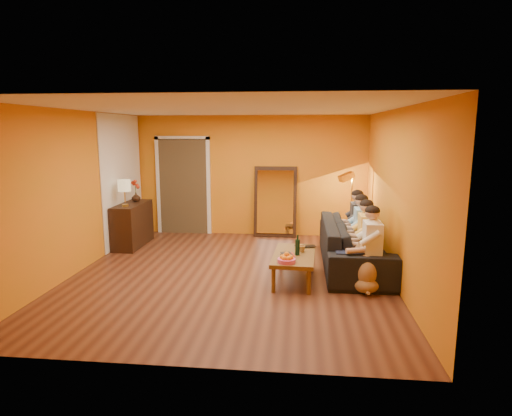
# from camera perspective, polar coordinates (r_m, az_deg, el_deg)

# --- Properties ---
(room_shell) EXTENTS (5.00, 5.50, 2.60)m
(room_shell) POSITION_cam_1_polar(r_m,az_deg,el_deg) (7.01, -2.96, 2.28)
(room_shell) COLOR brown
(room_shell) RESTS_ON ground
(white_accent) EXTENTS (0.02, 1.90, 2.58)m
(white_accent) POSITION_cam_1_polar(r_m,az_deg,el_deg) (9.03, -17.38, 3.61)
(white_accent) COLOR white
(white_accent) RESTS_ON wall_left
(doorway_recess) EXTENTS (1.06, 0.30, 2.10)m
(doorway_recess) POSITION_cam_1_polar(r_m,az_deg,el_deg) (9.74, -9.46, 2.92)
(doorway_recess) COLOR #3F2D19
(doorway_recess) RESTS_ON floor
(door_jamb_left) EXTENTS (0.08, 0.06, 2.20)m
(door_jamb_left) POSITION_cam_1_polar(r_m,az_deg,el_deg) (9.80, -12.87, 2.84)
(door_jamb_left) COLOR white
(door_jamb_left) RESTS_ON wall_back
(door_jamb_right) EXTENTS (0.08, 0.06, 2.20)m
(door_jamb_right) POSITION_cam_1_polar(r_m,az_deg,el_deg) (9.49, -6.33, 2.81)
(door_jamb_right) COLOR white
(door_jamb_right) RESTS_ON wall_back
(door_header) EXTENTS (1.22, 0.06, 0.08)m
(door_header) POSITION_cam_1_polar(r_m,az_deg,el_deg) (9.55, -9.85, 9.21)
(door_header) COLOR white
(door_header) RESTS_ON wall_back
(mirror_frame) EXTENTS (0.92, 0.27, 1.51)m
(mirror_frame) POSITION_cam_1_polar(r_m,az_deg,el_deg) (9.26, 2.59, 0.85)
(mirror_frame) COLOR #321C10
(mirror_frame) RESTS_ON floor
(mirror_glass) EXTENTS (0.78, 0.21, 1.35)m
(mirror_glass) POSITION_cam_1_polar(r_m,az_deg,el_deg) (9.22, 2.58, 0.81)
(mirror_glass) COLOR white
(mirror_glass) RESTS_ON mirror_frame
(sideboard) EXTENTS (0.44, 1.18, 0.85)m
(sideboard) POSITION_cam_1_polar(r_m,az_deg,el_deg) (8.89, -16.13, -2.14)
(sideboard) COLOR #321C10
(sideboard) RESTS_ON floor
(table_lamp) EXTENTS (0.24, 0.24, 0.51)m
(table_lamp) POSITION_cam_1_polar(r_m,az_deg,el_deg) (8.50, -17.11, 1.91)
(table_lamp) COLOR beige
(table_lamp) RESTS_ON sideboard
(sofa) EXTENTS (2.62, 1.02, 0.77)m
(sofa) POSITION_cam_1_polar(r_m,az_deg,el_deg) (7.43, 12.92, -4.73)
(sofa) COLOR black
(sofa) RESTS_ON floor
(coffee_table) EXTENTS (0.69, 1.25, 0.42)m
(coffee_table) POSITION_cam_1_polar(r_m,az_deg,el_deg) (6.64, 5.07, -7.86)
(coffee_table) COLOR brown
(coffee_table) RESTS_ON floor
(floor_lamp) EXTENTS (0.37, 0.33, 1.44)m
(floor_lamp) POSITION_cam_1_polar(r_m,az_deg,el_deg) (8.71, 12.58, -0.25)
(floor_lamp) COLOR gold
(floor_lamp) RESTS_ON floor
(dog) EXTENTS (0.50, 0.66, 0.70)m
(dog) POSITION_cam_1_polar(r_m,az_deg,el_deg) (6.36, 14.42, -7.66)
(dog) COLOR #A66F4B
(dog) RESTS_ON floor
(person_far_left) EXTENTS (0.70, 0.44, 1.22)m
(person_far_left) POSITION_cam_1_polar(r_m,az_deg,el_deg) (6.44, 15.21, -5.07)
(person_far_left) COLOR white
(person_far_left) RESTS_ON sofa
(person_mid_left) EXTENTS (0.70, 0.44, 1.22)m
(person_mid_left) POSITION_cam_1_polar(r_m,az_deg,el_deg) (6.96, 14.50, -3.88)
(person_mid_left) COLOR #F4C151
(person_mid_left) RESTS_ON sofa
(person_mid_right) EXTENTS (0.70, 0.44, 1.22)m
(person_mid_right) POSITION_cam_1_polar(r_m,az_deg,el_deg) (7.49, 13.88, -2.86)
(person_mid_right) COLOR #9ACCEE
(person_mid_right) RESTS_ON sofa
(person_far_right) EXTENTS (0.70, 0.44, 1.22)m
(person_far_right) POSITION_cam_1_polar(r_m,az_deg,el_deg) (8.02, 13.35, -1.97)
(person_far_right) COLOR #2E2D32
(person_far_right) RESTS_ON sofa
(fruit_bowl) EXTENTS (0.26, 0.26, 0.16)m
(fruit_bowl) POSITION_cam_1_polar(r_m,az_deg,el_deg) (6.13, 4.10, -6.56)
(fruit_bowl) COLOR #E8518B
(fruit_bowl) RESTS_ON coffee_table
(wine_bottle) EXTENTS (0.07, 0.07, 0.31)m
(wine_bottle) POSITION_cam_1_polar(r_m,az_deg,el_deg) (6.49, 5.55, -4.94)
(wine_bottle) COLOR black
(wine_bottle) RESTS_ON coffee_table
(tumbler) EXTENTS (0.12, 0.12, 0.10)m
(tumbler) POSITION_cam_1_polar(r_m,az_deg,el_deg) (6.68, 6.15, -5.43)
(tumbler) COLOR #B27F3F
(tumbler) RESTS_ON coffee_table
(laptop) EXTENTS (0.37, 0.28, 0.03)m
(laptop) POSITION_cam_1_polar(r_m,az_deg,el_deg) (6.92, 6.64, -5.22)
(laptop) COLOR black
(laptop) RESTS_ON coffee_table
(book_lower) EXTENTS (0.23, 0.27, 0.02)m
(book_lower) POSITION_cam_1_polar(r_m,az_deg,el_deg) (6.39, 3.45, -6.50)
(book_lower) COLOR #321C10
(book_lower) RESTS_ON coffee_table
(book_mid) EXTENTS (0.21, 0.27, 0.02)m
(book_mid) POSITION_cam_1_polar(r_m,az_deg,el_deg) (6.40, 3.54, -6.30)
(book_mid) COLOR red
(book_mid) RESTS_ON book_lower
(book_upper) EXTENTS (0.20, 0.23, 0.02)m
(book_upper) POSITION_cam_1_polar(r_m,az_deg,el_deg) (6.37, 3.45, -6.19)
(book_upper) COLOR black
(book_upper) RESTS_ON book_mid
(vase) EXTENTS (0.18, 0.18, 0.18)m
(vase) POSITION_cam_1_polar(r_m,az_deg,el_deg) (9.02, -15.71, 1.40)
(vase) COLOR #321C10
(vase) RESTS_ON sideboard
(flowers) EXTENTS (0.17, 0.17, 0.45)m
(flowers) POSITION_cam_1_polar(r_m,az_deg,el_deg) (8.99, -15.79, 3.00)
(flowers) COLOR red
(flowers) RESTS_ON vase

